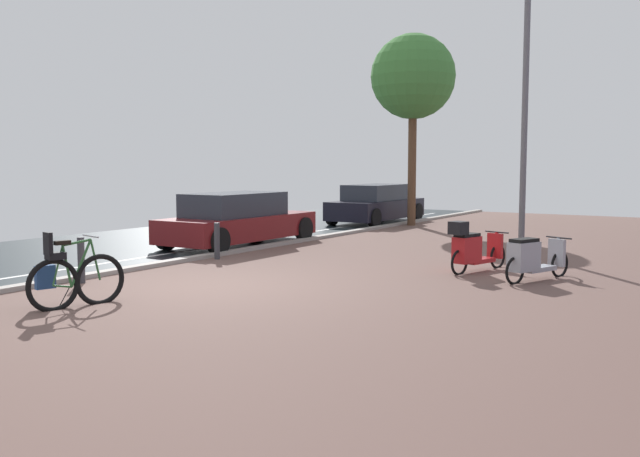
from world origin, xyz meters
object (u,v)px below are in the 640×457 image
(bicycle_foreground, at_px, (72,279))
(street_tree, at_px, (413,78))
(parked_car_near, at_px, (238,220))
(bollard_near, at_px, (81,260))
(lamp_post, at_px, (525,94))
(bollard_far, at_px, (217,241))
(scooter_near, at_px, (472,249))
(scooter_mid, at_px, (531,258))
(parked_car_far, at_px, (376,204))

(bicycle_foreground, height_order, street_tree, street_tree)
(street_tree, bearing_deg, parked_car_near, -99.94)
(parked_car_near, bearing_deg, bollard_near, -77.64)
(lamp_post, bearing_deg, parked_car_near, -160.32)
(bicycle_foreground, distance_m, bollard_far, 5.15)
(lamp_post, height_order, bollard_near, lamp_post)
(street_tree, relative_size, bollard_near, 7.86)
(bicycle_foreground, bearing_deg, bollard_near, 137.97)
(scooter_near, relative_size, lamp_post, 0.26)
(bollard_near, distance_m, bollard_far, 3.53)
(scooter_near, xyz_separation_m, street_tree, (-5.21, 8.49, 4.36))
(bicycle_foreground, distance_m, scooter_mid, 7.55)
(parked_car_far, bearing_deg, street_tree, -9.90)
(parked_car_near, bearing_deg, bollard_far, -60.65)
(scooter_mid, bearing_deg, bollard_far, -172.90)
(bicycle_foreground, xyz_separation_m, parked_car_near, (-2.80, 7.17, 0.22))
(parked_car_far, height_order, lamp_post, lamp_post)
(scooter_mid, xyz_separation_m, bollard_far, (-6.47, -0.81, -0.01))
(scooter_near, xyz_separation_m, bollard_near, (-5.24, -4.73, -0.05))
(scooter_mid, bearing_deg, parked_car_near, 169.40)
(scooter_near, relative_size, bollard_far, 2.16)
(lamp_post, bearing_deg, street_tree, 135.14)
(scooter_near, bearing_deg, lamp_post, 90.86)
(lamp_post, bearing_deg, bollard_near, -122.68)
(street_tree, relative_size, bollard_far, 7.96)
(bicycle_foreground, height_order, parked_car_far, parked_car_far)
(bicycle_foreground, xyz_separation_m, bollard_far, (-1.53, 4.91, -0.02))
(parked_car_far, relative_size, bollard_far, 5.47)
(parked_car_near, height_order, bollard_far, parked_car_near)
(scooter_mid, relative_size, lamp_post, 0.26)
(scooter_near, relative_size, scooter_mid, 1.01)
(scooter_mid, xyz_separation_m, parked_car_far, (-7.88, 9.14, 0.23))
(street_tree, height_order, bollard_near, street_tree)
(scooter_near, bearing_deg, bicycle_foreground, -121.25)
(parked_car_near, relative_size, bollard_near, 5.67)
(scooter_near, bearing_deg, parked_car_far, 127.27)
(scooter_mid, distance_m, street_tree, 11.83)
(parked_car_near, bearing_deg, parked_car_far, 91.09)
(scooter_near, relative_size, bollard_near, 2.14)
(scooter_mid, bearing_deg, lamp_post, 108.79)
(bicycle_foreground, distance_m, bollard_near, 2.07)
(bicycle_foreground, height_order, bollard_far, bicycle_foreground)
(parked_car_near, distance_m, lamp_post, 7.48)
(lamp_post, xyz_separation_m, street_tree, (-5.15, 5.13, 1.21))
(bollard_far, bearing_deg, bollard_near, -90.00)
(bicycle_foreground, bearing_deg, parked_car_far, 101.22)
(bicycle_foreground, distance_m, parked_car_far, 15.15)
(street_tree, bearing_deg, parked_car_far, 170.10)
(bicycle_foreground, distance_m, street_tree, 15.33)
(parked_car_far, xyz_separation_m, lamp_post, (6.61, -5.38, 2.98))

